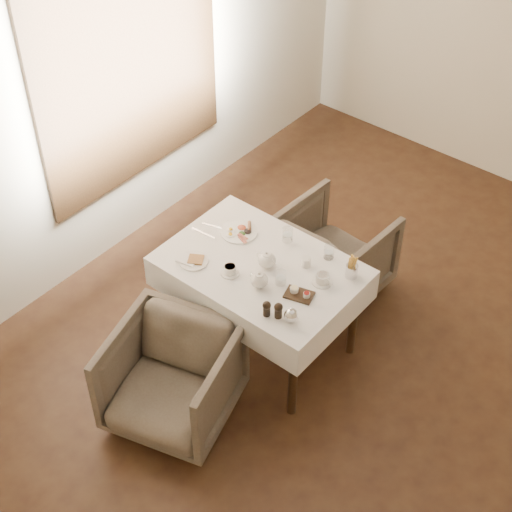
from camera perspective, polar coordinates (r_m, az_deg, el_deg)
The scene contains 21 objects.
room at distance 5.79m, azimuth -9.25°, elevation 14.59°, with size 5.00×5.00×5.00m.
table at distance 5.19m, azimuth 0.34°, elevation -1.58°, with size 1.28×0.88×0.75m.
armchair_near at distance 5.01m, azimuth -6.14°, elevation -8.86°, with size 0.74×0.76×0.69m, color #4F443A.
armchair_far at distance 5.83m, azimuth 5.55°, elevation 0.18°, with size 0.74×0.76×0.69m, color #4F443A.
breakfast_plate at distance 5.35m, azimuth -1.20°, elevation 1.81°, with size 0.26×0.26×0.03m.
side_plate at distance 5.14m, azimuth -4.67°, elevation -0.32°, with size 0.20×0.20×0.02m.
teapot_centre at distance 5.05m, azimuth 0.80°, elevation -0.23°, with size 0.16×0.13×0.13m, color white, non-canonical shape.
teapot_front at distance 4.92m, azimuth 0.25°, elevation -1.71°, with size 0.15×0.12×0.12m, color white, non-canonical shape.
creamer at distance 5.08m, azimuth 3.67°, elevation -0.43°, with size 0.06×0.06×0.07m, color white.
teacup_near at distance 5.03m, azimuth -1.90°, elevation -1.02°, with size 0.12×0.12×0.06m.
teacup_far at distance 4.98m, azimuth 4.86°, elevation -1.66°, with size 0.14×0.14×0.07m.
glass_left at distance 5.26m, azimuth 2.31°, elevation 1.56°, with size 0.07×0.07×0.10m, color silver.
glass_mid at distance 4.95m, azimuth 1.82°, elevation -1.59°, with size 0.07×0.07×0.10m, color silver.
glass_right at distance 5.15m, azimuth 5.33°, elevation 0.28°, with size 0.07×0.07×0.09m, color silver.
condiment_board at distance 4.90m, azimuth 3.15°, elevation -2.76°, with size 0.20×0.16×0.05m.
pepper_mill_left at distance 4.75m, azimuth 0.78°, elevation -3.84°, with size 0.05×0.05×0.11m, color black, non-canonical shape.
pepper_mill_right at distance 4.73m, azimuth 1.64°, elevation -3.97°, with size 0.05×0.05×0.11m, color black, non-canonical shape.
silver_pot at distance 4.71m, azimuth 2.56°, elevation -4.26°, with size 0.11×0.09×0.11m, color white, non-canonical shape.
fries_cup at distance 5.01m, azimuth 6.99°, elevation -0.86°, with size 0.08×0.08×0.17m.
cutlery_fork at distance 5.41m, azimuth -3.07°, elevation 2.17°, with size 0.01×0.17×0.00m, color silver.
cutlery_knife at distance 5.35m, azimuth -3.84°, elevation 1.67°, with size 0.02×0.20×0.00m, color silver.
Camera 1 is at (1.70, -3.37, 4.21)m, focal length 55.00 mm.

